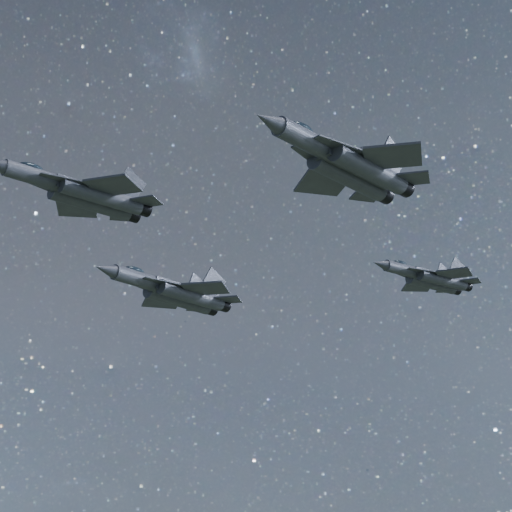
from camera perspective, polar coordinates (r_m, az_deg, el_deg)
jet_lead at (r=79.88m, az=-11.44°, el=4.14°), size 17.14×12.04×4.33m
jet_left at (r=102.29m, az=-5.44°, el=-2.40°), size 20.41×14.00×5.12m
jet_right at (r=71.08m, az=6.12°, el=6.11°), size 18.87×12.98×4.74m
jet_slot at (r=105.34m, az=11.49°, el=-1.44°), size 15.55×11.11×3.98m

